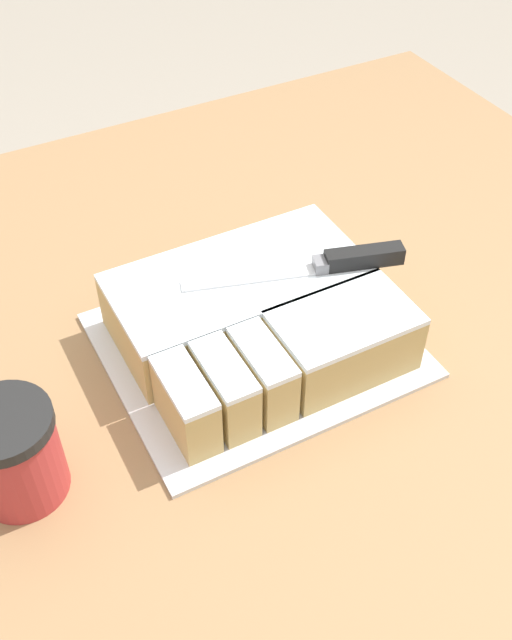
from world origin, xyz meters
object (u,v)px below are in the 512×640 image
at_px(coffee_cup, 14,454).
at_px(knife, 342,261).
at_px(cake, 257,318).
at_px(cake_board, 256,345).

bearing_deg(coffee_cup, knife, 8.44).
distance_m(cake, coffee_cup, 0.32).
relative_size(cake_board, coffee_cup, 3.18).
height_order(cake, coffee_cup, coffee_cup).
bearing_deg(knife, cake, 13.99).
relative_size(cake, knife, 1.16).
distance_m(cake, knife, 0.12).
height_order(cake_board, knife, knife).
relative_size(knife, coffee_cup, 2.36).
xyz_separation_m(cake, knife, (0.11, -0.01, 0.05)).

